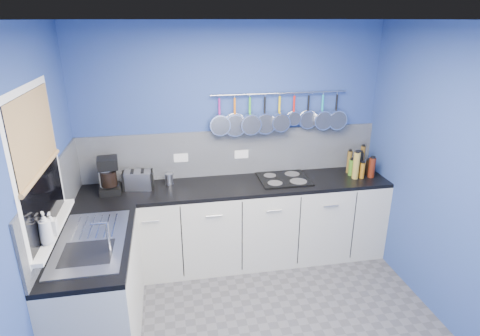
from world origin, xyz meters
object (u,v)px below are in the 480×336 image
object	(u,v)px
soap_bottle_b	(51,223)
coffee_maker	(109,176)
canister	(169,179)
paper_towel	(106,178)
soap_bottle_a	(45,228)
toaster	(138,180)
hob	(284,179)

from	to	relation	value
soap_bottle_b	coffee_maker	xyz separation A→B (m)	(0.27, 1.04, -0.06)
soap_bottle_b	canister	world-z (taller)	soap_bottle_b
soap_bottle_b	paper_towel	distance (m)	1.08
soap_bottle_a	toaster	xyz separation A→B (m)	(0.54, 1.22, -0.18)
toaster	canister	xyz separation A→B (m)	(0.31, 0.05, -0.03)
coffee_maker	hob	world-z (taller)	coffee_maker
soap_bottle_b	coffee_maker	bearing A→B (deg)	75.43
hob	soap_bottle_a	bearing A→B (deg)	-150.09
soap_bottle_a	hob	world-z (taller)	soap_bottle_a
soap_bottle_a	paper_towel	bearing A→B (deg)	78.41
paper_towel	canister	distance (m)	0.61
soap_bottle_a	coffee_maker	xyz separation A→B (m)	(0.27, 1.16, -0.09)
paper_towel	soap_bottle_b	bearing A→B (deg)	-102.95
toaster	hob	xyz separation A→B (m)	(1.51, -0.04, -0.08)
toaster	hob	world-z (taller)	toaster
hob	coffee_maker	bearing A→B (deg)	-179.60
soap_bottle_b	paper_towel	bearing A→B (deg)	77.05
soap_bottle_a	soap_bottle_b	xyz separation A→B (m)	(0.00, 0.13, -0.03)
soap_bottle_b	hob	world-z (taller)	soap_bottle_b
soap_bottle_a	soap_bottle_b	distance (m)	0.13
soap_bottle_b	toaster	size ratio (longest dim) A/B	0.62
soap_bottle_a	coffee_maker	world-z (taller)	soap_bottle_a
coffee_maker	canister	distance (m)	0.59
soap_bottle_b	hob	size ratio (longest dim) A/B	0.33
paper_towel	hob	xyz separation A→B (m)	(1.80, -0.00, -0.15)
canister	hob	bearing A→B (deg)	-4.41
canister	toaster	bearing A→B (deg)	-170.38
soap_bottle_b	canister	size ratio (longest dim) A/B	1.49
toaster	hob	bearing A→B (deg)	8.15
paper_towel	canister	size ratio (longest dim) A/B	2.61
paper_towel	toaster	xyz separation A→B (m)	(0.30, 0.04, -0.06)
paper_towel	hob	distance (m)	1.81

